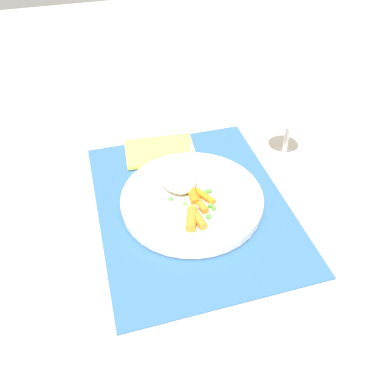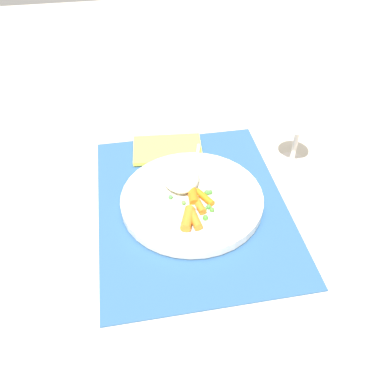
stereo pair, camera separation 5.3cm
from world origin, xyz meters
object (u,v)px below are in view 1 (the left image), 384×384
at_px(plate, 192,199).
at_px(fork, 192,181).
at_px(carrot_portion, 196,209).
at_px(napkin, 160,151).
at_px(wine_glass, 293,107).
at_px(rice_mound, 178,176).

bearing_deg(plate, fork, 164.47).
bearing_deg(fork, carrot_portion, -10.03).
xyz_separation_m(plate, napkin, (-0.17, -0.02, -0.01)).
bearing_deg(wine_glass, carrot_portion, -60.53).
bearing_deg(carrot_portion, napkin, -174.56).
height_order(rice_mound, napkin, rice_mound).
relative_size(carrot_portion, wine_glass, 0.59).
height_order(carrot_portion, napkin, carrot_portion).
height_order(rice_mound, wine_glass, wine_glass).
distance_m(rice_mound, carrot_portion, 0.09).
bearing_deg(carrot_portion, rice_mound, -172.67).
height_order(rice_mound, fork, rice_mound).
relative_size(wine_glass, napkin, 1.13).
relative_size(carrot_portion, napkin, 0.66).
distance_m(carrot_portion, wine_glass, 0.28).
bearing_deg(fork, plate, -15.53).
xyz_separation_m(rice_mound, wine_glass, (-0.04, 0.24, 0.08)).
distance_m(carrot_portion, fork, 0.08).
relative_size(rice_mound, carrot_portion, 1.06).
relative_size(rice_mound, napkin, 0.70).
distance_m(plate, carrot_portion, 0.04).
bearing_deg(fork, wine_glass, 104.05).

